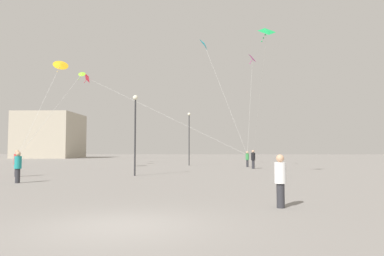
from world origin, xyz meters
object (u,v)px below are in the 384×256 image
at_px(kite_amber_diamond, 61,65).
at_px(lamppost_east, 135,122).
at_px(kite_emerald_delta, 266,38).
at_px(person_in_green, 247,158).
at_px(building_left_hall, 50,136).
at_px(person_in_black, 253,158).
at_px(person_in_red, 17,162).
at_px(kite_cyan_diamond, 204,44).
at_px(person_in_teal, 18,166).
at_px(person_in_white, 280,178).
at_px(kite_magenta_delta, 253,60).
at_px(lamppost_west, 189,131).
at_px(kite_lime_diamond, 81,76).
at_px(kite_crimson_delta, 91,80).

xyz_separation_m(kite_amber_diamond, lamppost_east, (8.66, -6.67, -5.91)).
distance_m(kite_emerald_delta, lamppost_east, 11.18).
height_order(person_in_green, building_left_hall, building_left_hall).
xyz_separation_m(person_in_black, person_in_green, (-0.31, 3.53, -0.07)).
xyz_separation_m(kite_emerald_delta, building_left_hall, (-42.64, 54.76, -4.74)).
xyz_separation_m(person_in_red, kite_emerald_delta, (17.17, 2.17, 8.88)).
bearing_deg(kite_emerald_delta, kite_cyan_diamond, 108.42).
bearing_deg(person_in_teal, person_in_green, -81.15).
xyz_separation_m(person_in_white, kite_amber_diamond, (-16.59, 20.26, 8.75)).
bearing_deg(lamppost_east, kite_emerald_delta, 4.41).
relative_size(kite_cyan_diamond, kite_magenta_delta, 1.28).
xyz_separation_m(person_in_teal, kite_cyan_diamond, (9.19, 22.43, 13.24)).
bearing_deg(person_in_black, lamppost_west, 11.21).
bearing_deg(lamppost_east, person_in_black, 48.55).
height_order(person_in_black, lamppost_west, lamppost_west).
bearing_deg(kite_lime_diamond, lamppost_west, 21.15).
distance_m(person_in_teal, lamppost_east, 8.39).
bearing_deg(building_left_hall, kite_amber_diamond, -63.21).
height_order(person_in_white, lamppost_west, lamppost_west).
bearing_deg(person_in_black, kite_cyan_diamond, 7.43).
xyz_separation_m(kite_lime_diamond, lamppost_west, (11.60, 4.49, -5.92)).
bearing_deg(person_in_green, kite_magenta_delta, -82.97).
relative_size(person_in_red, person_in_green, 1.07).
height_order(person_in_green, kite_lime_diamond, kite_lime_diamond).
xyz_separation_m(lamppost_east, lamppost_west, (2.28, 17.54, 0.31)).
height_order(kite_amber_diamond, building_left_hall, kite_amber_diamond).
bearing_deg(kite_crimson_delta, person_in_green, -17.44).
bearing_deg(kite_emerald_delta, building_left_hall, 127.91).
distance_m(person_in_teal, lamppost_west, 24.92).
bearing_deg(kite_lime_diamond, kite_amber_diamond, -84.14).
bearing_deg(lamppost_west, person_in_white, -79.72).
relative_size(lamppost_east, lamppost_west, 0.91).
height_order(person_in_red, kite_cyan_diamond, kite_cyan_diamond).
distance_m(person_in_white, person_in_red, 19.89).
xyz_separation_m(person_in_teal, person_in_red, (-2.76, 4.61, 0.04)).
xyz_separation_m(person_in_teal, kite_crimson_delta, (-5.59, 26.09, 9.94)).
relative_size(kite_crimson_delta, building_left_hall, 1.44).
xyz_separation_m(person_in_red, person_in_green, (16.68, 15.35, -0.07)).
distance_m(person_in_green, lamppost_east, 16.72).
relative_size(kite_amber_diamond, lamppost_west, 1.43).
bearing_deg(kite_emerald_delta, person_in_green, 92.12).
relative_size(kite_emerald_delta, lamppost_west, 1.66).
bearing_deg(kite_emerald_delta, kite_crimson_delta, 136.00).
bearing_deg(lamppost_west, building_left_hall, 133.17).
bearing_deg(kite_amber_diamond, person_in_black, 11.72).
bearing_deg(lamppost_east, kite_lime_diamond, 125.50).
bearing_deg(person_in_red, kite_cyan_diamond, -49.34).
bearing_deg(person_in_green, kite_amber_diamond, 177.13).
relative_size(kite_magenta_delta, building_left_hall, 0.74).
bearing_deg(kite_crimson_delta, kite_lime_diamond, -79.08).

